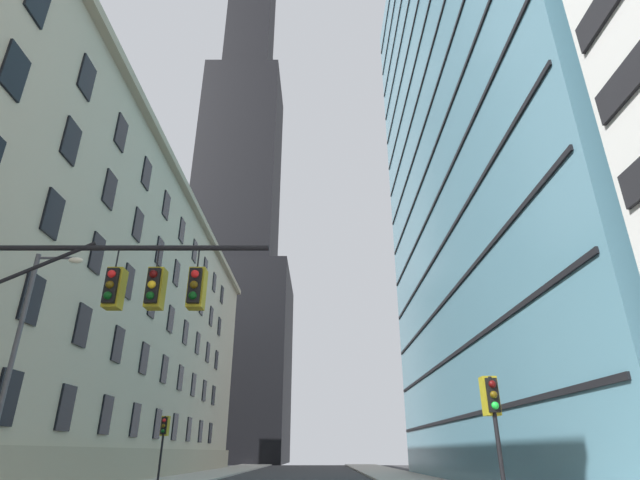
# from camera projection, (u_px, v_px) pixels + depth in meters

# --- Properties ---
(station_building) EXTENTS (18.09, 70.23, 25.35)m
(station_building) POSITION_uv_depth(u_px,v_px,m) (46.00, 304.00, 38.03)
(station_building) COLOR #B2A88E
(station_building) RESTS_ON ground
(dark_skyscraper) EXTENTS (25.78, 25.78, 183.27)m
(dark_skyscraper) POSITION_uv_depth(u_px,v_px,m) (237.00, 213.00, 112.29)
(dark_skyscraper) COLOR black
(dark_skyscraper) RESTS_ON ground
(glass_office_midrise) EXTENTS (17.14, 40.73, 59.19)m
(glass_office_midrise) POSITION_uv_depth(u_px,v_px,m) (520.00, 110.00, 42.66)
(glass_office_midrise) COLOR teal
(glass_office_midrise) RESTS_ON ground
(traffic_signal_mast) EXTENTS (7.75, 0.63, 6.88)m
(traffic_signal_mast) POSITION_uv_depth(u_px,v_px,m) (95.00, 309.00, 11.91)
(traffic_signal_mast) COLOR black
(traffic_signal_mast) RESTS_ON sidewalk_left
(traffic_light_near_right) EXTENTS (0.40, 0.63, 3.74)m
(traffic_light_near_right) POSITION_uv_depth(u_px,v_px,m) (492.00, 404.00, 13.31)
(traffic_light_near_right) COLOR black
(traffic_light_near_right) RESTS_ON sidewalk_right
(traffic_light_far_left) EXTENTS (0.40, 0.63, 3.66)m
(traffic_light_far_left) POSITION_uv_depth(u_px,v_px,m) (164.00, 430.00, 26.98)
(traffic_light_far_left) COLOR black
(traffic_light_far_left) RESTS_ON sidewalk_left
(street_lamppost) EXTENTS (1.87, 0.32, 8.85)m
(street_lamppost) POSITION_uv_depth(u_px,v_px,m) (21.00, 350.00, 17.34)
(street_lamppost) COLOR #47474C
(street_lamppost) RESTS_ON sidewalk_left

